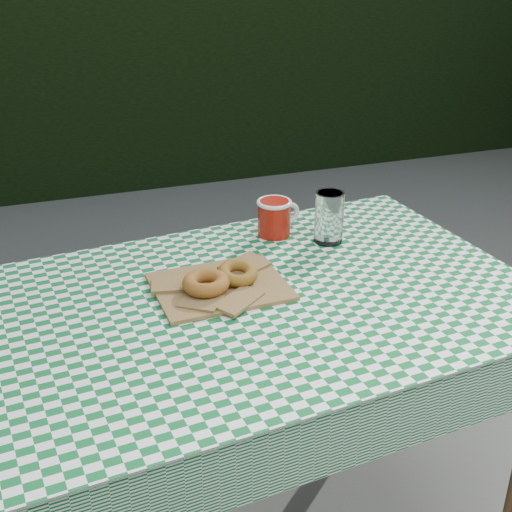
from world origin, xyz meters
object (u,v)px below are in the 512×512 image
at_px(table, 262,429).
at_px(paper_bag, 220,285).
at_px(coffee_mug, 274,218).
at_px(drinking_glass, 329,217).

relative_size(table, paper_bag, 4.07).
bearing_deg(coffee_mug, drinking_glass, -52.59).
xyz_separation_m(coffee_mug, drinking_glass, (0.12, -0.08, 0.02)).
height_order(table, paper_bag, paper_bag).
bearing_deg(paper_bag, coffee_mug, 47.56).
height_order(paper_bag, coffee_mug, coffee_mug).
bearing_deg(table, drinking_glass, 34.70).
bearing_deg(drinking_glass, table, -139.30).
xyz_separation_m(paper_bag, drinking_glass, (0.34, 0.16, 0.06)).
distance_m(table, paper_bag, 0.40).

